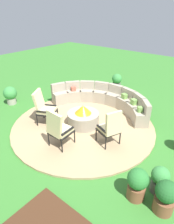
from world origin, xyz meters
name	(u,v)px	position (x,y,z in m)	size (l,w,h in m)	color
ground_plane	(83,126)	(0.00, 0.00, 0.00)	(24.00, 24.00, 0.00)	#387A2D
patio_circle	(83,125)	(0.00, 0.00, 0.03)	(4.69, 4.69, 0.06)	tan
fire_pit	(83,117)	(0.00, 0.00, 0.34)	(1.04, 1.04, 0.72)	#9E937F
curved_stone_bench	(103,99)	(-0.24, 1.49, 0.38)	(3.89, 1.80, 0.80)	#9E937F
lounge_chair_front_left	(44,107)	(-1.10, -0.70, 0.64)	(0.78, 0.77, 1.16)	black
lounge_chair_front_right	(58,129)	(0.21, -1.29, 0.64)	(0.59, 0.61, 1.18)	black
lounge_chair_back_left	(110,127)	(1.25, -0.32, 0.62)	(0.69, 0.68, 1.09)	black
potted_plant_0	(160,179)	(2.96, -0.99, 0.37)	(0.39, 0.39, 0.66)	#605B56
potted_plant_1	(137,183)	(2.65, -1.44, 0.41)	(0.44, 0.44, 0.76)	brown
potted_plant_3	(10,94)	(-3.38, -0.55, 0.41)	(0.54, 0.54, 0.74)	#A89E8E
potted_plant_4	(117,81)	(-0.90, 3.56, 0.40)	(0.46, 0.46, 0.74)	#605B56
potted_plant_5	(166,197)	(3.21, -1.38, 0.40)	(0.43, 0.43, 0.76)	brown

